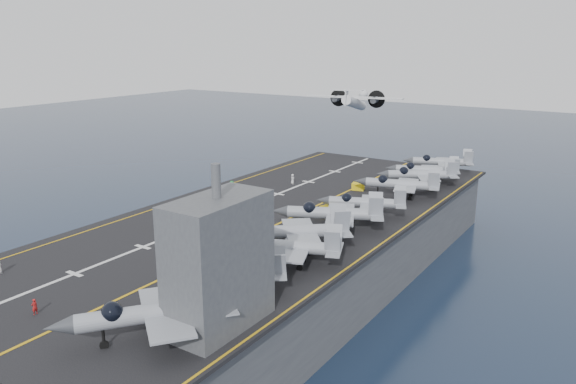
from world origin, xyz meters
The scene contains 29 objects.
ground centered at (0.00, 0.00, 0.00)m, with size 500.00×500.00×0.00m, color #142135.
hull centered at (0.00, 0.00, 5.00)m, with size 36.00×90.00×10.00m, color #56595E.
flight_deck centered at (0.00, 0.00, 10.20)m, with size 38.00×92.00×0.40m, color black.
foul_line centered at (3.00, 0.00, 10.42)m, with size 0.35×90.00×0.02m, color gold.
landing_centerline centered at (-6.00, 0.00, 10.42)m, with size 0.50×90.00×0.02m, color silver.
deck_edge_port centered at (-17.00, 0.00, 10.42)m, with size 0.25×90.00×0.02m, color gold.
deck_edge_stbd centered at (18.50, 0.00, 10.42)m, with size 0.25×90.00×0.02m, color gold.
island_superstructure centered at (15.00, -30.00, 17.90)m, with size 5.00×10.00×15.00m, color #56595E, non-canonical shape.
fighter_jet_0 centered at (11.98, -34.98, 13.11)m, with size 17.80×18.75×5.43m, color #9CA4AC, non-canonical shape.
fighter_jet_1 centered at (11.44, -23.78, 12.62)m, with size 15.35×14.32×4.43m, color #98A0A7, non-canonical shape.
fighter_jet_2 centered at (12.46, -14.86, 12.84)m, with size 16.54×13.95×4.88m, color #959DA4, non-canonical shape.
fighter_jet_3 centered at (10.60, -10.92, 13.13)m, with size 18.83×18.12×5.47m, color gray, non-canonical shape.
fighter_jet_4 centered at (10.97, -1.36, 13.04)m, with size 18.08×15.73×5.27m, color #9FA9B0, non-canonical shape.
fighter_jet_5 centered at (11.85, 6.85, 12.68)m, with size 15.48×13.17×4.55m, color #98A1A9, non-canonical shape.
fighter_jet_6 centered at (12.23, 19.29, 12.82)m, with size 16.00×12.86×4.84m, color #8E979D, non-canonical shape.
fighter_jet_7 centered at (12.48, 27.66, 12.82)m, with size 16.76×15.10×4.85m, color #A1AAB2, non-canonical shape.
fighter_jet_8 centered at (11.80, 32.26, 12.70)m, with size 15.62×13.18×4.61m, color gray, non-canonical shape.
tow_cart_a centered at (5.54, -22.40, 10.95)m, with size 1.88×1.27×1.10m, color #ECAD10, non-canonical shape.
tow_cart_b centered at (6.96, 4.17, 11.08)m, with size 2.58×2.04×1.35m, color #CAAB08, non-canonical shape.
tow_cart_c centered at (4.11, 19.83, 11.01)m, with size 2.31×1.79×1.22m, color yellow, non-canonical shape.
crew_1 centered at (-9.28, -13.92, 11.38)m, with size 1.00×1.31×1.95m, color gold.
crew_2 centered at (-8.69, -7.89, 11.35)m, with size 0.82×1.18×1.90m, color yellow.
crew_3 centered at (-12.94, 6.41, 11.43)m, with size 1.13×1.42×2.07m, color #1B8935.
crew_4 centered at (-8.50, 3.84, 11.22)m, with size 0.83×1.10×1.65m, color #B9282F.
crew_5 centered at (-7.61, 17.13, 11.32)m, with size 1.18×1.32×1.84m, color silver.
crew_6 centered at (-0.98, -38.03, 11.19)m, with size 0.66×0.97×1.59m, color #B21919.
crew_7 centered at (2.71, -13.03, 11.37)m, with size 1.36×1.13×1.94m, color silver.
transport_plane centered at (-12.67, 51.04, 21.55)m, with size 24.66×19.16×5.22m, color white, non-canonical shape.
fighter_jet_9 centered at (11.80, 40.76, 12.70)m, with size 15.62×13.18×4.61m, color gray, non-canonical shape.
Camera 1 is at (45.30, -65.14, 35.39)m, focal length 35.00 mm.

